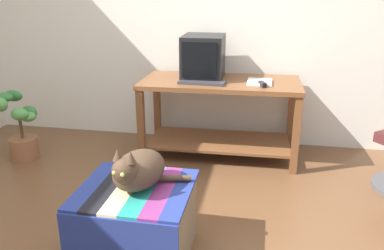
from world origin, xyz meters
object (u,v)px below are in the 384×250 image
object	(u,v)px
desk	(220,105)
book	(260,82)
cat	(138,170)
potted_plant	(20,129)
keyboard	(202,82)
ottoman_with_blanket	(137,222)
tv_monitor	(203,57)
stapler	(262,84)

from	to	relation	value
desk	book	bearing A→B (deg)	-8.23
desk	cat	xyz separation A→B (m)	(-0.27, -1.55, 0.06)
book	cat	bearing A→B (deg)	-111.49
potted_plant	keyboard	bearing A→B (deg)	9.48
ottoman_with_blanket	tv_monitor	bearing A→B (deg)	85.82
stapler	potted_plant	bearing A→B (deg)	164.94
tv_monitor	cat	bearing A→B (deg)	-94.94
desk	book	distance (m)	0.42
keyboard	cat	xyz separation A→B (m)	(-0.13, -1.39, -0.18)
stapler	desk	bearing A→B (deg)	134.42
keyboard	stapler	distance (m)	0.51
tv_monitor	cat	world-z (taller)	tv_monitor
tv_monitor	ottoman_with_blanket	size ratio (longest dim) A/B	0.72
cat	stapler	size ratio (longest dim) A/B	4.05
keyboard	potted_plant	distance (m)	1.70
book	ottoman_with_blanket	world-z (taller)	book
stapler	tv_monitor	bearing A→B (deg)	134.66
book	ottoman_with_blanket	xyz separation A→B (m)	(-0.64, -1.52, -0.51)
keyboard	tv_monitor	bearing A→B (deg)	100.13
keyboard	ottoman_with_blanket	bearing A→B (deg)	-93.18
potted_plant	stapler	world-z (taller)	stapler
tv_monitor	keyboard	world-z (taller)	tv_monitor
desk	potted_plant	distance (m)	1.83
keyboard	ottoman_with_blanket	world-z (taller)	keyboard
book	potted_plant	size ratio (longest dim) A/B	0.38
ottoman_with_blanket	potted_plant	distance (m)	1.86
keyboard	desk	bearing A→B (deg)	49.76
ottoman_with_blanket	potted_plant	size ratio (longest dim) A/B	1.00
tv_monitor	potted_plant	size ratio (longest dim) A/B	0.73
potted_plant	stapler	distance (m)	2.20
tv_monitor	cat	distance (m)	1.66
desk	stapler	distance (m)	0.47
desk	book	world-z (taller)	book
keyboard	cat	distance (m)	1.41
desk	cat	bearing A→B (deg)	-101.36
ottoman_with_blanket	potted_plant	xyz separation A→B (m)	(-1.47, 1.13, 0.06)
tv_monitor	keyboard	xyz separation A→B (m)	(0.03, -0.22, -0.18)
book	cat	world-z (taller)	book
desk	tv_monitor	bearing A→B (deg)	155.88
ottoman_with_blanket	stapler	world-z (taller)	stapler
keyboard	stapler	xyz separation A→B (m)	(0.51, -0.01, 0.01)
ottoman_with_blanket	potted_plant	bearing A→B (deg)	142.41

